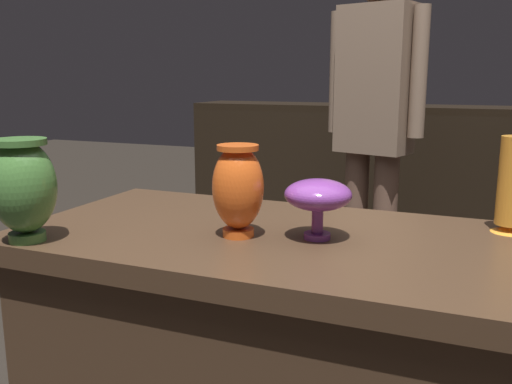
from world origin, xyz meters
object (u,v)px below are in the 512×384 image
(vase_tall_behind, at_px, (318,196))
(visitor_center_back, at_px, (374,117))
(vase_centerpiece, at_px, (238,187))
(shelf_vase_center, at_px, (406,95))
(vase_right_accent, at_px, (23,186))

(vase_tall_behind, relative_size, visitor_center_back, 0.09)
(vase_centerpiece, bearing_deg, shelf_vase_center, 88.33)
(vase_centerpiece, xyz_separation_m, vase_right_accent, (-0.42, -0.21, 0.01))
(vase_centerpiece, height_order, vase_right_accent, vase_right_accent)
(shelf_vase_center, bearing_deg, vase_centerpiece, -91.67)
(vase_centerpiece, relative_size, vase_tall_behind, 1.40)
(vase_centerpiece, distance_m, vase_right_accent, 0.47)
(vase_centerpiece, xyz_separation_m, vase_tall_behind, (0.17, 0.05, -0.02))
(vase_tall_behind, bearing_deg, vase_right_accent, -155.98)
(visitor_center_back, bearing_deg, shelf_vase_center, -75.45)
(vase_tall_behind, height_order, vase_right_accent, vase_right_accent)
(vase_right_accent, distance_m, visitor_center_back, 1.70)
(vase_right_accent, bearing_deg, visitor_center_back, 74.72)
(vase_tall_behind, relative_size, vase_right_accent, 0.66)
(vase_tall_behind, distance_m, shelf_vase_center, 2.15)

